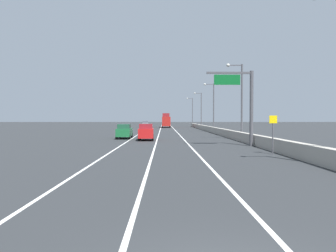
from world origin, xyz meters
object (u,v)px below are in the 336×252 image
(car_green_0, at_px, (124,131))
(car_red_1, at_px, (146,132))
(overhead_sign_gantry, at_px, (244,99))
(lamp_post_right_second, at_px, (240,96))
(speed_advisory_sign, at_px, (273,132))
(lamp_post_right_third, at_px, (212,104))
(lamp_post_right_fifth, at_px, (192,110))
(box_truck, at_px, (166,121))
(car_gray_2, at_px, (145,124))
(lamp_post_right_fourth, at_px, (200,108))

(car_green_0, height_order, car_red_1, car_red_1)
(overhead_sign_gantry, relative_size, lamp_post_right_second, 0.77)
(car_red_1, bearing_deg, speed_advisory_sign, -55.35)
(lamp_post_right_second, bearing_deg, speed_advisory_sign, -94.71)
(speed_advisory_sign, bearing_deg, lamp_post_right_third, 88.05)
(lamp_post_right_third, distance_m, car_green_0, 25.83)
(lamp_post_right_fifth, bearing_deg, box_truck, -121.25)
(lamp_post_right_fifth, bearing_deg, car_red_1, -99.69)
(overhead_sign_gantry, distance_m, car_gray_2, 63.77)
(speed_advisory_sign, relative_size, lamp_post_right_third, 0.31)
(lamp_post_right_fourth, distance_m, car_green_0, 46.27)
(lamp_post_right_fourth, xyz_separation_m, box_truck, (-9.35, 8.16, -3.69))
(lamp_post_right_fifth, relative_size, car_gray_2, 2.09)
(lamp_post_right_second, xyz_separation_m, lamp_post_right_fifth, (-0.11, 69.01, 0.00))
(lamp_post_right_third, bearing_deg, lamp_post_right_fourth, 89.42)
(lamp_post_right_fifth, height_order, car_green_0, lamp_post_right_fifth)
(overhead_sign_gantry, bearing_deg, box_truck, 96.60)
(lamp_post_right_fourth, bearing_deg, overhead_sign_gantry, -92.09)
(lamp_post_right_second, height_order, lamp_post_right_fourth, same)
(lamp_post_right_third, relative_size, lamp_post_right_fifth, 1.00)
(speed_advisory_sign, bearing_deg, lamp_post_right_fifth, 89.17)
(lamp_post_right_fifth, bearing_deg, lamp_post_right_fourth, -89.16)
(lamp_post_right_fourth, relative_size, car_red_1, 2.40)
(lamp_post_right_third, relative_size, car_red_1, 2.40)
(car_green_0, bearing_deg, car_red_1, -47.76)
(box_truck, bearing_deg, car_gray_2, -169.46)
(lamp_post_right_second, xyz_separation_m, car_red_1, (-12.03, -0.84, -4.61))
(overhead_sign_gantry, height_order, speed_advisory_sign, overhead_sign_gantry)
(lamp_post_right_fourth, xyz_separation_m, car_green_0, (-15.41, -43.38, -4.66))
(overhead_sign_gantry, bearing_deg, car_green_0, 138.57)
(speed_advisory_sign, relative_size, car_red_1, 0.73)
(lamp_post_right_third, xyz_separation_m, car_red_1, (-12.03, -23.84, -4.61))
(car_green_0, relative_size, car_gray_2, 1.02)
(lamp_post_right_third, distance_m, car_red_1, 27.10)
(speed_advisory_sign, height_order, lamp_post_right_second, lamp_post_right_second)
(overhead_sign_gantry, height_order, car_red_1, overhead_sign_gantry)
(lamp_post_right_second, bearing_deg, box_truck, 99.56)
(lamp_post_right_third, distance_m, lamp_post_right_fourth, 23.01)
(lamp_post_right_third, height_order, lamp_post_right_fifth, same)
(car_green_0, bearing_deg, box_truck, 83.29)
(speed_advisory_sign, xyz_separation_m, car_red_1, (-10.69, 15.47, -0.73))
(lamp_post_right_fourth, bearing_deg, car_red_1, -104.66)
(lamp_post_right_fourth, bearing_deg, box_truck, 138.87)
(lamp_post_right_second, height_order, car_red_1, lamp_post_right_second)
(lamp_post_right_second, relative_size, car_gray_2, 2.09)
(car_red_1, bearing_deg, lamp_post_right_fourth, 75.34)
(car_green_0, bearing_deg, lamp_post_right_fifth, 77.21)
(lamp_post_right_fourth, height_order, car_green_0, lamp_post_right_fourth)
(lamp_post_right_second, height_order, lamp_post_right_fifth, same)
(overhead_sign_gantry, relative_size, car_red_1, 1.83)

